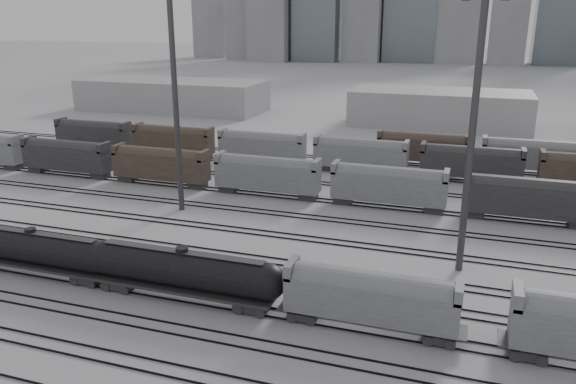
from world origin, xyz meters
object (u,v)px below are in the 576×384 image
(tank_car_b, at_px, (183,271))
(hopper_car_a, at_px, (371,296))
(light_mast_c, at_px, (473,129))
(tank_car_a, at_px, (33,249))

(tank_car_b, xyz_separation_m, hopper_car_a, (16.73, 0.00, 0.33))
(hopper_car_a, bearing_deg, light_mast_c, 65.53)
(tank_car_a, relative_size, light_mast_c, 0.68)
(tank_car_a, relative_size, tank_car_b, 0.95)
(tank_car_a, distance_m, tank_car_b, 16.48)
(hopper_car_a, relative_size, light_mast_c, 0.52)
(tank_car_a, bearing_deg, light_mast_c, 19.55)
(tank_car_b, distance_m, hopper_car_a, 16.73)
(tank_car_a, height_order, light_mast_c, light_mast_c)
(light_mast_c, bearing_deg, tank_car_b, -148.69)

